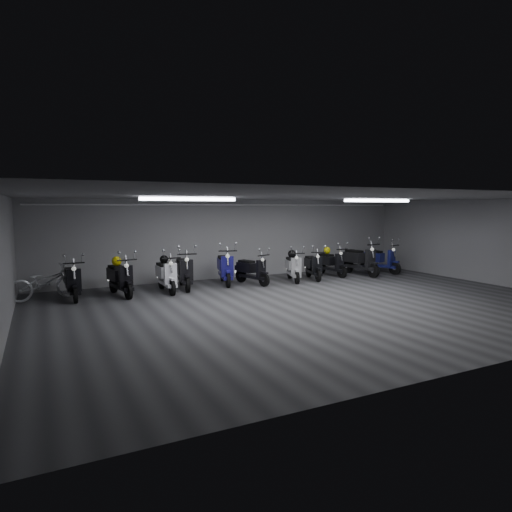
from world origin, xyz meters
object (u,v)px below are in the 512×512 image
scooter_2 (166,270)px  helmet_2 (117,261)px  scooter_1 (120,272)px  helmet_0 (327,250)px  scooter_7 (313,262)px  scooter_9 (360,256)px  scooter_8 (331,259)px  helmet_3 (292,254)px  scooter_5 (252,266)px  helmet_1 (164,259)px  scooter_6 (293,263)px  scooter_3 (184,266)px  scooter_10 (381,255)px  scooter_0 (72,275)px  bicycle (44,279)px  scooter_4 (225,262)px

scooter_2 → helmet_2: (-1.38, 0.26, 0.31)m
scooter_1 → helmet_0: bearing=-6.3°
scooter_7 → scooter_9: scooter_9 is taller
scooter_8 → helmet_3: 1.82m
scooter_5 → helmet_3: size_ratio=6.01×
scooter_5 → helmet_1: bearing=158.8°
scooter_6 → helmet_3: 0.37m
scooter_3 → helmet_2: scooter_3 is taller
scooter_3 → helmet_1: (-0.64, -0.02, 0.25)m
helmet_3 → scooter_10: bearing=-0.8°
helmet_0 → helmet_2: bearing=-177.7°
scooter_1 → helmet_1: 1.39m
scooter_8 → helmet_0: scooter_8 is taller
helmet_0 → helmet_1: helmet_1 is taller
helmet_2 → scooter_6: bearing=-3.0°
scooter_7 → scooter_1: bearing=-163.7°
helmet_0 → scooter_8: bearing=-83.0°
scooter_5 → scooter_8: scooter_8 is taller
scooter_1 → scooter_6: (5.74, -0.06, -0.05)m
scooter_7 → helmet_2: 6.66m
scooter_0 → scooter_8: 8.87m
bicycle → helmet_3: bicycle is taller
scooter_7 → helmet_3: size_ratio=6.05×
scooter_8 → scooter_10: (2.18, -0.21, 0.04)m
helmet_1 → bicycle: bearing=177.0°
scooter_2 → scooter_0: bearing=176.3°
scooter_3 → scooter_8: scooter_3 is taller
scooter_10 → helmet_2: size_ratio=6.55×
scooter_0 → scooter_8: bearing=-0.5°
scooter_6 → scooter_8: (1.86, 0.38, 0.01)m
scooter_1 → scooter_6: size_ratio=1.07×
scooter_6 → helmet_3: size_ratio=6.09×
scooter_2 → bicycle: size_ratio=1.00×
helmet_2 → scooter_5: bearing=-3.0°
bicycle → helmet_2: 1.96m
scooter_1 → helmet_0: size_ratio=6.89×
helmet_2 → helmet_3: size_ratio=1.00×
scooter_5 → helmet_3: scooter_5 is taller
scooter_1 → scooter_2: 1.34m
scooter_0 → scooter_1: (1.26, -0.14, 0.01)m
scooter_5 → bicycle: bearing=159.4°
helmet_1 → scooter_6: bearing=-3.8°
scooter_3 → helmet_3: 3.85m
scooter_4 → helmet_0: bearing=16.1°
scooter_4 → helmet_3: size_ratio=6.98×
scooter_5 → scooter_1: bearing=163.4°
helmet_0 → scooter_9: bearing=-28.5°
scooter_10 → scooter_8: bearing=157.7°
scooter_7 → helmet_3: (-0.78, 0.18, 0.30)m
scooter_3 → scooter_10: size_ratio=1.04×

